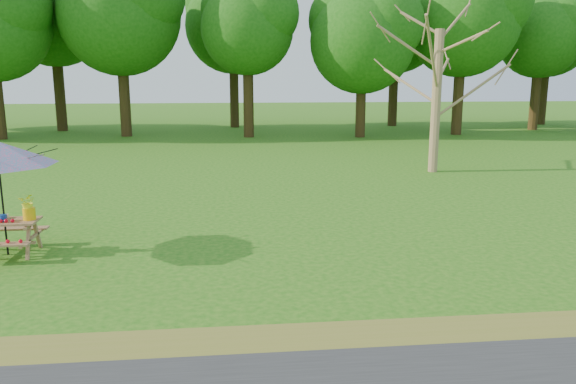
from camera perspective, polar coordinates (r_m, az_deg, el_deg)
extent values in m
plane|color=#1E6413|center=(9.93, -3.41, -7.96)|extent=(120.00, 120.00, 0.00)
cube|color=olive|center=(7.36, -2.35, -15.32)|extent=(120.00, 1.20, 0.01)
cylinder|color=#8D714C|center=(20.23, 14.82, 8.83)|extent=(0.40, 0.40, 4.87)
cube|color=#A36949|center=(11.85, -26.84, -2.69)|extent=(1.20, 0.62, 0.04)
cube|color=#A36949|center=(12.42, -25.84, -3.36)|extent=(1.20, 0.22, 0.04)
cylinder|color=black|center=(11.75, -27.05, -0.45)|extent=(0.04, 0.04, 2.25)
cylinder|color=#133C9E|center=(11.78, -26.95, -2.36)|extent=(0.13, 0.13, 0.13)
cube|color=beige|center=(12.04, -26.89, -2.22)|extent=(0.13, 0.13, 0.07)
cylinder|color=yellow|center=(11.69, -24.80, -2.02)|extent=(0.23, 0.23, 0.23)
imported|color=#FBFF28|center=(11.64, -24.90, -0.94)|extent=(0.32, 0.28, 0.34)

